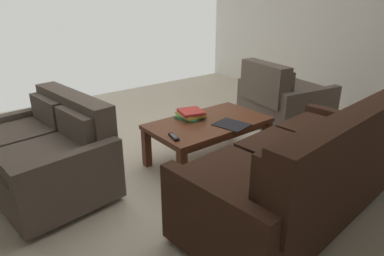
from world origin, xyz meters
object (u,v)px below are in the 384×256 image
Objects in this scene: tv_remote at (174,137)px; armchair_side at (282,99)px; loose_magazine at (231,125)px; sofa_main at (303,173)px; coffee_table at (208,127)px; loveseat_near at (47,152)px; book_stack at (191,114)px.

armchair_side is at bearing -170.55° from tv_remote.
armchair_side is 3.47× the size of loose_magazine.
armchair_side is (-1.47, -1.33, -0.04)m from sofa_main.
tv_remote reaches higher than coffee_table.
loveseat_near is 2.82m from armchair_side.
coffee_table is 0.52m from tv_remote.
loose_magazine is (1.30, 0.41, 0.09)m from armchair_side.
sofa_main is 2.08m from loveseat_near.
sofa_main is 1.98m from armchair_side.
coffee_table is (-1.40, 0.47, 0.02)m from loveseat_near.
coffee_table is at bearing -93.58° from sofa_main.
book_stack is at bearing 103.12° from loose_magazine.
armchair_side is (-2.80, 0.27, 0.00)m from loveseat_near.
loveseat_near is 1.08m from tv_remote.
sofa_main reaches higher than loveseat_near.
sofa_main reaches higher than coffee_table.
loose_magazine is (-0.18, 0.39, -0.04)m from book_stack.
sofa_main is 11.59× the size of tv_remote.
armchair_side is at bearing -137.93° from sofa_main.
sofa_main is 0.94m from loose_magazine.
loveseat_near reaches higher than coffee_table.
tv_remote is at bearing 9.45° from armchair_side.
armchair_side is 6.30× the size of tv_remote.
book_stack is 1.84× the size of tv_remote.
book_stack is at bearing -89.58° from sofa_main.
armchair_side reaches higher than loose_magazine.
coffee_table is 3.84× the size of book_stack.
sofa_main is 1.84× the size of armchair_side.
tv_remote is 0.55× the size of loose_magazine.
book_stack is at bearing -144.66° from tv_remote.
loose_magazine is (-0.61, 0.09, -0.01)m from tv_remote.
tv_remote is (0.42, 0.30, -0.03)m from book_stack.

